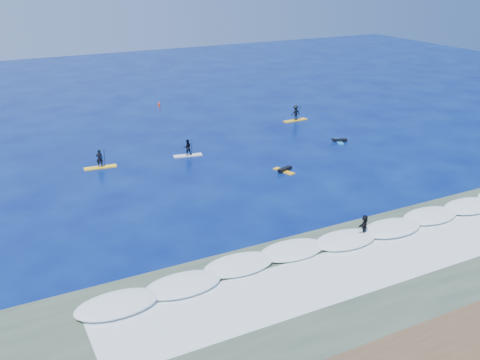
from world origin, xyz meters
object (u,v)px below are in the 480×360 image
sup_paddler_right (296,114)px  prone_paddler_near (284,170)px  sup_paddler_center (188,149)px  marker_buoy (159,105)px  sup_paddler_left (100,161)px  prone_paddler_far (339,141)px  wave_surfer (364,226)px

sup_paddler_right → prone_paddler_near: (-10.15, -13.98, -0.70)m
sup_paddler_center → marker_buoy: sup_paddler_center is taller
sup_paddler_left → sup_paddler_right: 25.55m
sup_paddler_right → prone_paddler_far: size_ratio=1.46×
sup_paddler_left → wave_surfer: bearing=-52.8°
prone_paddler_near → sup_paddler_left: bearing=43.3°
marker_buoy → sup_paddler_center: bearing=-101.1°
sup_paddler_center → marker_buoy: 20.31m
sup_paddler_left → sup_paddler_center: bearing=2.0°
sup_paddler_center → marker_buoy: (3.92, 19.92, -0.42)m
sup_paddler_center → prone_paddler_near: bearing=-40.6°
prone_paddler_far → marker_buoy: bearing=52.2°
sup_paddler_center → prone_paddler_near: size_ratio=1.25×
prone_paddler_far → wave_surfer: size_ratio=1.04×
sup_paddler_left → marker_buoy: bearing=63.4°
wave_surfer → sup_paddler_center: bearing=72.7°
marker_buoy → prone_paddler_near: bearing=-85.1°
sup_paddler_right → wave_surfer: sup_paddler_right is taller
sup_paddler_right → wave_surfer: (-11.79, -27.30, -0.01)m
sup_paddler_left → prone_paddler_near: (14.84, -8.68, -0.49)m
wave_surfer → marker_buoy: size_ratio=2.88×
sup_paddler_center → prone_paddler_far: bearing=0.1°
sup_paddler_center → prone_paddler_near: sup_paddler_center is taller
sup_paddler_left → prone_paddler_near: sup_paddler_left is taller
sup_paddler_left → prone_paddler_far: bearing=-2.6°
sup_paddler_right → sup_paddler_center: bearing=-163.0°
sup_paddler_left → sup_paddler_right: bearing=18.2°
sup_paddler_left → sup_paddler_right: size_ratio=0.96×
prone_paddler_far → marker_buoy: marker_buoy is taller
marker_buoy → prone_paddler_far: bearing=-62.1°
sup_paddler_left → marker_buoy: sup_paddler_left is taller
sup_paddler_left → sup_paddler_right: (24.99, 5.30, 0.21)m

